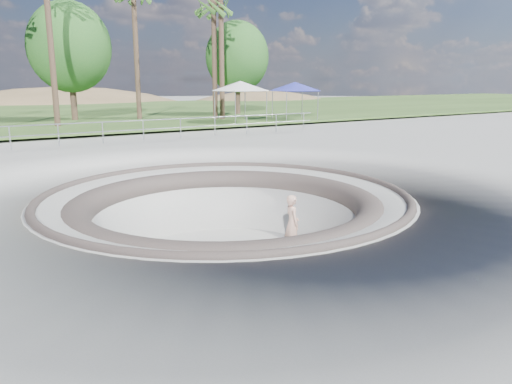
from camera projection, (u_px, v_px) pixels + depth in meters
ground at (225, 195)px, 13.91m from camera, size 180.00×180.00×0.00m
skate_bowl at (226, 257)px, 14.32m from camera, size 14.00×14.00×4.10m
grass_strip at (30, 115)px, 41.88m from camera, size 180.00×36.00×0.12m
distant_hills at (38, 160)px, 64.54m from camera, size 103.20×45.00×28.60m
safety_railing at (103, 132)px, 23.65m from camera, size 25.00×0.06×1.03m
skateboard at (292, 252)px, 14.73m from camera, size 0.80×0.51×0.08m
skater at (292, 224)px, 14.54m from camera, size 0.55×0.70×1.71m
canopy_white at (240, 86)px, 33.97m from camera, size 5.44×5.44×2.76m
canopy_blue at (295, 87)px, 36.40m from camera, size 5.21×5.21×2.68m
palm_f at (214, 10)px, 35.56m from camera, size 2.60×2.60×9.12m
bushy_tree_mid at (69, 47)px, 35.05m from camera, size 5.79×5.27×8.36m
bushy_tree_right at (237, 57)px, 41.21m from camera, size 5.35×4.86×7.71m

